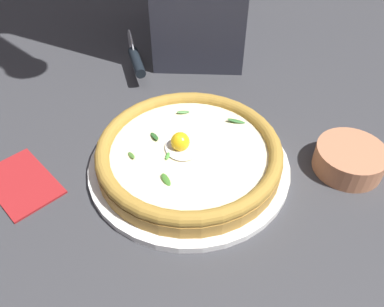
# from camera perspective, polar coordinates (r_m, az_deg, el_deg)

# --- Properties ---
(ground_plane) EXTENTS (2.40, 2.40, 0.03)m
(ground_plane) POSITION_cam_1_polar(r_m,az_deg,el_deg) (0.71, -0.84, -0.10)
(ground_plane) COLOR #37383C
(ground_plane) RESTS_ON ground
(pizza_plate) EXTENTS (0.34, 0.34, 0.01)m
(pizza_plate) POSITION_cam_1_polar(r_m,az_deg,el_deg) (0.67, -0.00, -1.62)
(pizza_plate) COLOR white
(pizza_plate) RESTS_ON ground
(pizza) EXTENTS (0.31, 0.31, 0.06)m
(pizza) POSITION_cam_1_polar(r_m,az_deg,el_deg) (0.65, -0.02, 0.11)
(pizza) COLOR #AF7E35
(pizza) RESTS_ON pizza_plate
(side_bowl) EXTENTS (0.12, 0.12, 0.04)m
(side_bowl) POSITION_cam_1_polar(r_m,az_deg,el_deg) (0.71, 22.09, -0.75)
(side_bowl) COLOR #B97652
(side_bowl) RESTS_ON ground
(pizza_cutter) EXTENTS (0.16, 0.04, 0.08)m
(pizza_cutter) POSITION_cam_1_polar(r_m,az_deg,el_deg) (0.90, -8.34, 13.75)
(pizza_cutter) COLOR silver
(pizza_cutter) RESTS_ON ground
(folded_napkin) EXTENTS (0.17, 0.16, 0.01)m
(folded_napkin) POSITION_cam_1_polar(r_m,az_deg,el_deg) (0.70, -23.81, -3.85)
(folded_napkin) COLOR maroon
(folded_napkin) RESTS_ON ground
(pepper_shaker) EXTENTS (0.03, 0.03, 0.08)m
(pepper_shaker) POSITION_cam_1_polar(r_m,az_deg,el_deg) (0.91, -1.85, 14.93)
(pepper_shaker) COLOR silver
(pepper_shaker) RESTS_ON ground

